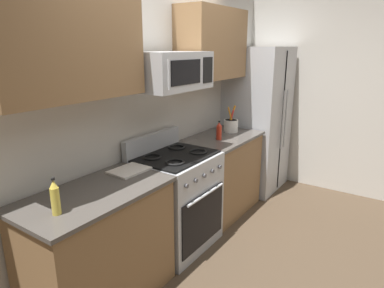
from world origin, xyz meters
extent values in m
plane|color=#473828|center=(0.00, 0.00, 0.00)|extent=(16.00, 16.00, 0.00)
cube|color=beige|center=(0.00, 0.99, 1.30)|extent=(8.00, 0.10, 2.60)
cube|color=olive|center=(-0.94, 0.62, 0.44)|extent=(1.06, 0.57, 0.88)
cube|color=#4C4742|center=(-0.94, 0.62, 0.90)|extent=(1.10, 0.61, 0.03)
cube|color=#B2B5BA|center=(0.00, 0.62, 0.46)|extent=(0.76, 0.61, 0.91)
cube|color=black|center=(0.00, 0.31, 0.36)|extent=(0.67, 0.01, 0.51)
cylinder|color=#B2B5BA|center=(0.00, 0.28, 0.62)|extent=(0.57, 0.02, 0.02)
cube|color=black|center=(0.00, 0.62, 0.92)|extent=(0.73, 0.55, 0.02)
cube|color=#B2B5BA|center=(0.00, 0.89, 1.00)|extent=(0.76, 0.06, 0.18)
torus|color=black|center=(-0.18, 0.49, 0.93)|extent=(0.17, 0.17, 0.02)
torus|color=black|center=(0.18, 0.49, 0.93)|extent=(0.17, 0.17, 0.02)
torus|color=black|center=(-0.18, 0.74, 0.93)|extent=(0.17, 0.17, 0.02)
torus|color=black|center=(0.18, 0.74, 0.93)|extent=(0.17, 0.17, 0.02)
cylinder|color=#4C4C51|center=(-0.27, 0.30, 0.79)|extent=(0.04, 0.02, 0.04)
cylinder|color=#4C4C51|center=(-0.14, 0.30, 0.79)|extent=(0.04, 0.02, 0.04)
cylinder|color=#4C4C51|center=(0.00, 0.30, 0.79)|extent=(0.04, 0.02, 0.04)
cylinder|color=#4C4C51|center=(0.14, 0.30, 0.79)|extent=(0.04, 0.02, 0.04)
cylinder|color=#4C4C51|center=(0.27, 0.30, 0.79)|extent=(0.04, 0.02, 0.04)
cube|color=olive|center=(0.88, 0.62, 0.44)|extent=(0.95, 0.57, 0.88)
cube|color=#4C4742|center=(0.88, 0.62, 0.90)|extent=(0.99, 0.61, 0.03)
cube|color=#B2B5BA|center=(1.80, 0.60, 0.94)|extent=(0.80, 0.68, 1.88)
cube|color=black|center=(1.80, 0.26, 0.94)|extent=(0.01, 0.01, 1.79)
cylinder|color=#B2B5BA|center=(1.75, 0.23, 0.99)|extent=(0.02, 0.02, 0.75)
cylinder|color=#B2B5BA|center=(1.85, 0.23, 0.99)|extent=(0.02, 0.02, 0.75)
cube|color=beige|center=(2.30, 0.00, 1.30)|extent=(0.10, 8.00, 2.60)
cube|color=#B2B5BA|center=(0.00, 0.65, 1.68)|extent=(0.74, 0.40, 0.32)
cube|color=black|center=(-0.07, 0.44, 1.68)|extent=(0.41, 0.01, 0.20)
cube|color=black|center=(0.27, 0.44, 1.68)|extent=(0.15, 0.01, 0.22)
cylinder|color=#B2B5BA|center=(-0.33, 0.42, 1.68)|extent=(0.02, 0.02, 0.22)
cube|color=olive|center=(-0.95, 0.77, 1.91)|extent=(1.09, 0.34, 0.74)
cube|color=olive|center=(0.89, 0.77, 1.91)|extent=(0.98, 0.34, 0.74)
cylinder|color=white|center=(1.13, 0.64, 0.98)|extent=(0.17, 0.17, 0.14)
cylinder|color=black|center=(1.13, 0.64, 0.99)|extent=(0.14, 0.14, 0.12)
cylinder|color=red|center=(1.13, 0.64, 1.06)|extent=(0.02, 0.07, 0.23)
cylinder|color=orange|center=(1.15, 0.65, 1.08)|extent=(0.06, 0.10, 0.28)
cylinder|color=olive|center=(1.14, 0.65, 1.05)|extent=(0.05, 0.07, 0.23)
cylinder|color=orange|center=(1.12, 0.64, 1.07)|extent=(0.04, 0.09, 0.27)
cube|color=silver|center=(-0.51, 0.70, 0.92)|extent=(0.32, 0.24, 0.02)
cylinder|color=red|center=(0.74, 0.58, 0.99)|extent=(0.06, 0.06, 0.15)
cone|color=red|center=(0.74, 0.58, 1.08)|extent=(0.05, 0.05, 0.04)
cylinder|color=black|center=(0.74, 0.58, 1.11)|extent=(0.02, 0.02, 0.01)
cylinder|color=gold|center=(-1.29, 0.54, 1.00)|extent=(0.05, 0.05, 0.17)
cone|color=gold|center=(-1.29, 0.54, 1.11)|extent=(0.05, 0.05, 0.05)
cylinder|color=black|center=(-1.29, 0.54, 1.14)|extent=(0.02, 0.02, 0.01)
camera|label=1|loc=(-2.35, -1.17, 1.88)|focal=31.57mm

